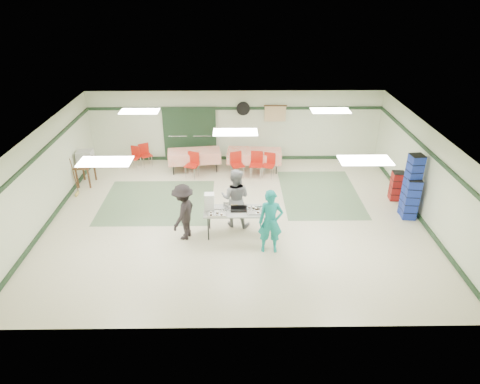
{
  "coord_description": "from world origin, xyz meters",
  "views": [
    {
      "loc": [
        -0.02,
        -11.09,
        6.55
      ],
      "look_at": [
        0.12,
        -0.3,
        1.0
      ],
      "focal_mm": 32.0,
      "sensor_mm": 36.0,
      "label": 1
    }
  ],
  "objects_px": {
    "dining_table_b": "(194,156)",
    "crate_stack_blue_b": "(411,199)",
    "serving_table": "(237,212)",
    "chair_c": "(269,162)",
    "dining_table_a": "(254,156)",
    "crate_stack_red": "(397,186)",
    "chair_a": "(256,162)",
    "chair_loose_a": "(145,153)",
    "chair_d": "(193,162)",
    "office_printer": "(85,156)",
    "chair_b": "(237,162)",
    "broom": "(74,176)",
    "crate_stack_blue_a": "(411,186)",
    "volunteer_teal": "(271,222)",
    "chair_loose_b": "(135,155)",
    "volunteer_dark": "(184,212)",
    "printer_table": "(85,167)",
    "volunteer_grey": "(235,198)"
  },
  "relations": [
    {
      "from": "broom",
      "to": "volunteer_dark",
      "type": "bearing_deg",
      "value": -36.5
    },
    {
      "from": "serving_table",
      "to": "broom",
      "type": "height_order",
      "value": "broom"
    },
    {
      "from": "chair_c",
      "to": "crate_stack_blue_a",
      "type": "relative_size",
      "value": 0.45
    },
    {
      "from": "chair_loose_b",
      "to": "crate_stack_red",
      "type": "relative_size",
      "value": 0.86
    },
    {
      "from": "chair_a",
      "to": "chair_loose_b",
      "type": "xyz_separation_m",
      "value": [
        -4.49,
        0.84,
        -0.07
      ]
    },
    {
      "from": "chair_loose_b",
      "to": "chair_c",
      "type": "bearing_deg",
      "value": 7.9
    },
    {
      "from": "serving_table",
      "to": "dining_table_b",
      "type": "height_order",
      "value": "dining_table_b"
    },
    {
      "from": "chair_c",
      "to": "chair_d",
      "type": "xyz_separation_m",
      "value": [
        -2.71,
        0.0,
        0.02
      ]
    },
    {
      "from": "serving_table",
      "to": "volunteer_teal",
      "type": "height_order",
      "value": "volunteer_teal"
    },
    {
      "from": "volunteer_teal",
      "to": "dining_table_a",
      "type": "height_order",
      "value": "volunteer_teal"
    },
    {
      "from": "dining_table_a",
      "to": "chair_d",
      "type": "distance_m",
      "value": 2.28
    },
    {
      "from": "crate_stack_blue_a",
      "to": "crate_stack_red",
      "type": "height_order",
      "value": "crate_stack_blue_a"
    },
    {
      "from": "chair_b",
      "to": "broom",
      "type": "relative_size",
      "value": 0.7
    },
    {
      "from": "chair_a",
      "to": "volunteer_teal",
      "type": "bearing_deg",
      "value": -79.59
    },
    {
      "from": "dining_table_a",
      "to": "crate_stack_red",
      "type": "height_order",
      "value": "crate_stack_red"
    },
    {
      "from": "broom",
      "to": "printer_table",
      "type": "bearing_deg",
      "value": 82.2
    },
    {
      "from": "dining_table_a",
      "to": "crate_stack_blue_b",
      "type": "xyz_separation_m",
      "value": [
        4.46,
        -3.56,
        0.07
      ]
    },
    {
      "from": "chair_a",
      "to": "chair_loose_a",
      "type": "distance_m",
      "value": 4.29
    },
    {
      "from": "crate_stack_blue_a",
      "to": "broom",
      "type": "distance_m",
      "value": 10.49
    },
    {
      "from": "crate_stack_red",
      "to": "chair_loose_b",
      "type": "bearing_deg",
      "value": 163.3
    },
    {
      "from": "volunteer_dark",
      "to": "broom",
      "type": "distance_m",
      "value": 4.63
    },
    {
      "from": "crate_stack_red",
      "to": "crate_stack_blue_a",
      "type": "bearing_deg",
      "value": -90.0
    },
    {
      "from": "volunteer_teal",
      "to": "crate_stack_blue_b",
      "type": "bearing_deg",
      "value": 23.15
    },
    {
      "from": "chair_d",
      "to": "crate_stack_blue_b",
      "type": "xyz_separation_m",
      "value": [
        6.67,
        -2.99,
        0.08
      ]
    },
    {
      "from": "chair_loose_b",
      "to": "office_printer",
      "type": "xyz_separation_m",
      "value": [
        -1.41,
        -1.2,
        0.44
      ]
    },
    {
      "from": "chair_d",
      "to": "crate_stack_red",
      "type": "relative_size",
      "value": 0.96
    },
    {
      "from": "chair_d",
      "to": "crate_stack_blue_a",
      "type": "height_order",
      "value": "crate_stack_blue_a"
    },
    {
      "from": "serving_table",
      "to": "chair_c",
      "type": "height_order",
      "value": "chair_c"
    },
    {
      "from": "chair_b",
      "to": "office_printer",
      "type": "relative_size",
      "value": 1.8
    },
    {
      "from": "chair_c",
      "to": "crate_stack_red",
      "type": "xyz_separation_m",
      "value": [
        3.95,
        -1.82,
        -0.06
      ]
    },
    {
      "from": "chair_c",
      "to": "chair_loose_b",
      "type": "height_order",
      "value": "chair_c"
    },
    {
      "from": "office_printer",
      "to": "broom",
      "type": "distance_m",
      "value": 1.05
    },
    {
      "from": "crate_stack_blue_a",
      "to": "chair_c",
      "type": "bearing_deg",
      "value": 144.27
    },
    {
      "from": "dining_table_b",
      "to": "crate_stack_blue_b",
      "type": "height_order",
      "value": "crate_stack_blue_b"
    },
    {
      "from": "printer_table",
      "to": "broom",
      "type": "bearing_deg",
      "value": -94.58
    },
    {
      "from": "serving_table",
      "to": "crate_stack_blue_b",
      "type": "bearing_deg",
      "value": 9.29
    },
    {
      "from": "volunteer_grey",
      "to": "chair_loose_a",
      "type": "relative_size",
      "value": 2.05
    },
    {
      "from": "volunteer_grey",
      "to": "crate_stack_blue_a",
      "type": "xyz_separation_m",
      "value": [
        5.16,
        0.47,
        0.11
      ]
    },
    {
      "from": "crate_stack_red",
      "to": "chair_a",
      "type": "bearing_deg",
      "value": 157.43
    },
    {
      "from": "dining_table_b",
      "to": "chair_a",
      "type": "bearing_deg",
      "value": -21.19
    },
    {
      "from": "chair_d",
      "to": "crate_stack_blue_a",
      "type": "bearing_deg",
      "value": -2.41
    },
    {
      "from": "chair_loose_a",
      "to": "office_printer",
      "type": "xyz_separation_m",
      "value": [
        -1.74,
        -1.4,
        0.43
      ]
    },
    {
      "from": "volunteer_teal",
      "to": "volunteer_dark",
      "type": "xyz_separation_m",
      "value": [
        -2.3,
        0.65,
        -0.07
      ]
    },
    {
      "from": "chair_d",
      "to": "broom",
      "type": "relative_size",
      "value": 0.7
    },
    {
      "from": "chair_loose_a",
      "to": "crate_stack_blue_b",
      "type": "xyz_separation_m",
      "value": [
        8.56,
        -4.03,
        0.12
      ]
    },
    {
      "from": "dining_table_b",
      "to": "printer_table",
      "type": "bearing_deg",
      "value": -170.12
    },
    {
      "from": "dining_table_a",
      "to": "chair_loose_a",
      "type": "bearing_deg",
      "value": 177.06
    },
    {
      "from": "serving_table",
      "to": "office_printer",
      "type": "xyz_separation_m",
      "value": [
        -5.18,
        3.47,
        0.23
      ]
    },
    {
      "from": "crate_stack_blue_b",
      "to": "chair_a",
      "type": "bearing_deg",
      "value": 145.73
    },
    {
      "from": "dining_table_b",
      "to": "crate_stack_blue_b",
      "type": "relative_size",
      "value": 1.55
    }
  ]
}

